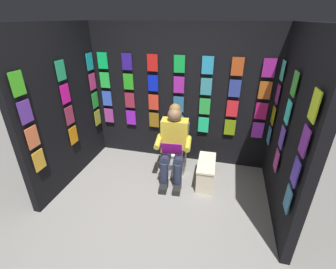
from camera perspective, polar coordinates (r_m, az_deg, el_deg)
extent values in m
plane|color=gray|center=(3.04, -5.29, -22.91)|extent=(30.00, 30.00, 0.00)
cube|color=black|center=(3.95, 2.83, 9.08)|extent=(3.03, 0.10, 2.26)
cube|color=#A33797|center=(4.43, -13.99, 4.46)|extent=(0.17, 0.01, 0.26)
cube|color=purple|center=(4.26, -8.88, 4.02)|extent=(0.17, 0.01, 0.26)
cube|color=#8F6216|center=(4.12, -3.37, 3.51)|extent=(0.17, 0.01, 0.26)
cube|color=#17A0C0|center=(4.02, 2.46, 2.94)|extent=(0.17, 0.01, 0.26)
cube|color=#1CCB80|center=(3.96, 8.50, 2.31)|extent=(0.17, 0.01, 0.26)
cube|color=#6E8F10|center=(3.95, 14.65, 1.64)|extent=(0.17, 0.01, 0.26)
cube|color=#AC2ECE|center=(3.99, 20.75, 0.96)|extent=(0.17, 0.01, 0.26)
cube|color=blue|center=(4.33, -14.45, 8.40)|extent=(0.17, 0.01, 0.26)
cube|color=#9C253E|center=(4.15, -9.18, 8.12)|extent=(0.17, 0.01, 0.26)
cube|color=red|center=(4.00, -3.49, 7.74)|extent=(0.17, 0.01, 0.26)
cube|color=#286593|center=(3.90, 2.55, 7.26)|extent=(0.17, 0.01, 0.26)
cube|color=green|center=(3.84, 8.82, 6.68)|extent=(0.17, 0.01, 0.26)
cube|color=red|center=(3.83, 15.19, 6.00)|extent=(0.17, 0.01, 0.26)
cube|color=#AD155F|center=(3.87, 21.50, 5.25)|extent=(0.17, 0.01, 0.26)
cube|color=green|center=(4.25, -14.94, 12.51)|extent=(0.17, 0.01, 0.26)
cube|color=green|center=(4.06, -9.51, 12.42)|extent=(0.17, 0.01, 0.26)
cube|color=#0A1ED0|center=(3.91, -3.62, 12.20)|extent=(0.17, 0.01, 0.26)
cube|color=purple|center=(3.81, 2.64, 11.83)|extent=(0.17, 0.01, 0.26)
cube|color=teal|center=(3.75, 9.16, 11.29)|extent=(0.17, 0.01, 0.26)
cube|color=#2C3C93|center=(3.74, 15.77, 10.60)|extent=(0.17, 0.01, 0.26)
cube|color=#AE531A|center=(3.78, 22.30, 9.78)|extent=(0.17, 0.01, 0.26)
cube|color=#10C558|center=(4.18, -15.47, 16.76)|extent=(0.17, 0.01, 0.26)
cube|color=#301991|center=(4.00, -9.86, 16.88)|extent=(0.17, 0.01, 0.26)
cube|color=red|center=(3.85, -3.76, 16.83)|extent=(0.17, 0.01, 0.26)
cube|color=green|center=(3.74, 2.75, 16.58)|extent=(0.17, 0.01, 0.26)
cube|color=#2692BF|center=(3.68, 9.53, 16.11)|extent=(0.17, 0.01, 0.26)
cube|color=#BB451A|center=(3.67, 16.40, 15.41)|extent=(0.17, 0.01, 0.26)
cube|color=#9A1D87|center=(3.71, 23.16, 14.51)|extent=(0.17, 0.01, 0.26)
cube|color=black|center=(3.09, 27.59, 0.94)|extent=(0.10, 1.80, 2.26)
cube|color=teal|center=(3.89, 23.11, -0.14)|extent=(0.01, 0.17, 0.26)
cube|color=#BF3C95|center=(3.26, 24.60, -5.65)|extent=(0.01, 0.17, 0.26)
cube|color=teal|center=(2.67, 26.83, -13.68)|extent=(0.01, 0.17, 0.26)
cube|color=#96960F|center=(3.77, 23.97, 4.23)|extent=(0.01, 0.17, 0.26)
cube|color=#6942CE|center=(3.11, 25.69, -0.62)|extent=(0.01, 0.17, 0.26)
cube|color=#4931BC|center=(2.49, 28.32, -7.94)|extent=(0.01, 0.17, 0.26)
cube|color=#8C2C8F|center=(3.67, 24.88, 8.86)|extent=(0.01, 0.17, 0.26)
cube|color=#36EAD8|center=(2.99, 26.88, 4.87)|extent=(0.01, 0.17, 0.26)
cube|color=purple|center=(2.35, 29.97, -1.40)|extent=(0.01, 0.17, 0.26)
cube|color=#47E2BE|center=(3.60, 25.86, 13.70)|extent=(0.01, 0.17, 0.26)
cube|color=green|center=(2.91, 28.17, 10.73)|extent=(0.01, 0.17, 0.26)
cube|color=#BCD825|center=(2.24, 31.80, 5.90)|extent=(0.01, 0.17, 0.26)
cube|color=black|center=(3.74, -23.92, 5.82)|extent=(0.10, 1.80, 2.26)
cube|color=gold|center=(3.37, -28.58, -5.48)|extent=(0.01, 0.17, 0.26)
cube|color=orange|center=(3.85, -21.77, -0.15)|extent=(0.01, 0.17, 0.26)
cube|color=#98AE28|center=(4.39, -16.57, 3.93)|extent=(0.01, 0.17, 0.26)
cube|color=#EC7242|center=(3.23, -29.78, -0.61)|extent=(0.01, 0.17, 0.26)
cube|color=#A33150|center=(3.73, -22.58, 4.26)|extent=(0.01, 0.17, 0.26)
cube|color=green|center=(4.29, -17.12, 7.89)|extent=(0.01, 0.17, 0.26)
cube|color=#6233A5|center=(3.12, -31.09, 4.66)|extent=(0.01, 0.17, 0.26)
cube|color=#EF16A0|center=(3.63, -23.46, 8.95)|extent=(0.01, 0.17, 0.26)
cube|color=#E1307D|center=(4.20, -17.70, 12.03)|extent=(0.01, 0.17, 0.26)
cube|color=green|center=(3.03, -32.50, 10.27)|extent=(0.01, 0.17, 0.26)
cube|color=#25AA6B|center=(3.56, -24.40, 13.85)|extent=(0.01, 0.17, 0.26)
cube|color=#1AA0B8|center=(4.14, -18.33, 16.31)|extent=(0.01, 0.17, 0.26)
cylinder|color=white|center=(3.88, 1.63, -6.47)|extent=(0.38, 0.38, 0.40)
cylinder|color=white|center=(3.77, 1.67, -3.76)|extent=(0.41, 0.41, 0.02)
cube|color=white|center=(3.92, 2.21, 0.25)|extent=(0.39, 0.21, 0.36)
cylinder|color=white|center=(3.84, 2.04, -0.32)|extent=(0.39, 0.10, 0.39)
cube|color=gold|center=(3.61, 1.62, -0.26)|extent=(0.42, 0.25, 0.52)
sphere|color=brown|center=(3.44, 1.63, 4.81)|extent=(0.21, 0.21, 0.21)
sphere|color=olive|center=(3.44, 1.71, 6.04)|extent=(0.17, 0.17, 0.17)
cylinder|color=#23283D|center=(3.55, 2.75, -5.35)|extent=(0.18, 0.41, 0.15)
cylinder|color=#23283D|center=(3.57, -0.45, -5.09)|extent=(0.18, 0.41, 0.15)
cylinder|color=#23283D|center=(3.53, 2.33, -10.01)|extent=(0.12, 0.12, 0.42)
cylinder|color=#23283D|center=(3.55, -0.92, -9.71)|extent=(0.12, 0.12, 0.42)
cube|color=black|center=(3.58, 2.16, -12.72)|extent=(0.13, 0.27, 0.09)
cube|color=black|center=(3.60, -1.07, -12.41)|extent=(0.13, 0.27, 0.09)
cylinder|color=gold|center=(3.45, 4.85, -2.23)|extent=(0.11, 0.32, 0.13)
cylinder|color=gold|center=(3.50, -2.35, -1.69)|extent=(0.11, 0.32, 0.13)
cube|color=#AB159E|center=(3.33, 0.84, -3.48)|extent=(0.31, 0.16, 0.23)
cube|color=beige|center=(3.71, 9.07, -9.12)|extent=(0.26, 0.59, 0.34)
cube|color=beige|center=(3.60, 9.28, -6.70)|extent=(0.27, 0.61, 0.03)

